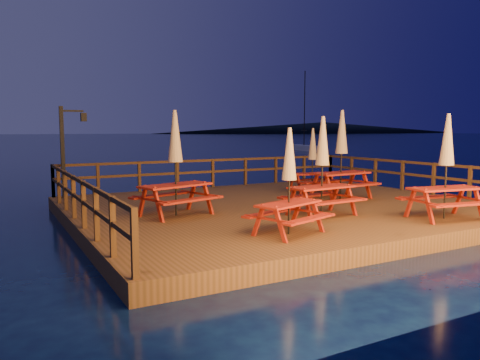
% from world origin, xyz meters
% --- Properties ---
extents(ground, '(500.00, 500.00, 0.00)m').
position_xyz_m(ground, '(0.00, 0.00, 0.00)').
color(ground, black).
rests_on(ground, ground).
extents(deck, '(12.00, 10.00, 0.40)m').
position_xyz_m(deck, '(0.00, 0.00, 0.20)').
color(deck, '#4B3318').
rests_on(deck, ground).
extents(deck_piles, '(11.44, 9.44, 1.40)m').
position_xyz_m(deck_piles, '(0.00, 0.00, -0.30)').
color(deck_piles, '#3A2412').
rests_on(deck_piles, ground).
extents(railing, '(11.80, 9.75, 1.10)m').
position_xyz_m(railing, '(0.00, 1.78, 1.16)').
color(railing, '#3A2412').
rests_on(railing, deck).
extents(lamp_post, '(0.85, 0.18, 3.00)m').
position_xyz_m(lamp_post, '(-5.39, 4.55, 2.20)').
color(lamp_post, black).
rests_on(lamp_post, deck).
extents(headland_right, '(230.40, 86.40, 7.00)m').
position_xyz_m(headland_right, '(185.00, 230.00, 3.50)').
color(headland_right, black).
rests_on(headland_right, ground).
extents(sailboat, '(2.44, 6.73, 9.86)m').
position_xyz_m(sailboat, '(26.76, 34.91, 0.33)').
color(sailboat, silver).
rests_on(sailboat, ground).
extents(picnic_table_0, '(1.94, 1.76, 2.29)m').
position_xyz_m(picnic_table_0, '(-2.08, -3.42, 1.59)').
color(picnic_table_0, '#9A0E0E').
rests_on(picnic_table_0, deck).
extents(picnic_table_1, '(2.08, 1.82, 2.65)m').
position_xyz_m(picnic_table_1, '(2.38, -3.85, 1.78)').
color(picnic_table_1, '#9A0E0E').
rests_on(picnic_table_1, deck).
extents(picnic_table_2, '(2.28, 2.05, 2.74)m').
position_xyz_m(picnic_table_2, '(-3.43, -0.19, 1.83)').
color(picnic_table_2, '#9A0E0E').
rests_on(picnic_table_2, deck).
extents(picnic_table_3, '(1.90, 1.60, 2.59)m').
position_xyz_m(picnic_table_3, '(-0.09, -2.03, 1.74)').
color(picnic_table_3, '#9A0E0E').
rests_on(picnic_table_3, deck).
extents(picnic_table_4, '(2.13, 1.80, 2.87)m').
position_xyz_m(picnic_table_4, '(2.34, 0.06, 1.89)').
color(picnic_table_4, '#9A0E0E').
rests_on(picnic_table_4, deck).
extents(picnic_table_5, '(1.79, 1.56, 2.29)m').
position_xyz_m(picnic_table_5, '(2.48, 1.76, 1.59)').
color(picnic_table_5, '#9A0E0E').
rests_on(picnic_table_5, deck).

